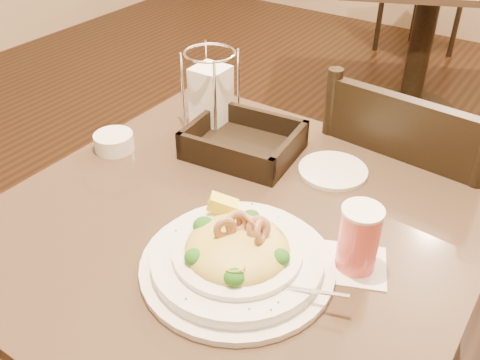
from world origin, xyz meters
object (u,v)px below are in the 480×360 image
Objects in this scene: main_table at (235,303)px; side_plate at (333,171)px; pasta_bowl at (237,255)px; drink_glass at (359,239)px; bread_basket at (244,144)px; butter_ramekin at (114,142)px; napkin_caddy at (211,95)px; dining_chair_near at (401,218)px; background_table at (425,22)px.

side_plate is (0.09, 0.25, 0.25)m from main_table.
pasta_bowl is 2.60× the size of drink_glass.
main_table is 3.44× the size of bread_basket.
side_plate is at bearing 123.36° from drink_glass.
drink_glass is 1.57× the size of butter_ramekin.
napkin_caddy reaches higher than drink_glass.
main_table is 9.81× the size of butter_ramekin.
main_table is 6.25× the size of drink_glass.
background_table is at bearing -69.29° from dining_chair_near.
butter_ramekin is (-0.46, 0.17, -0.01)m from pasta_bowl.
butter_ramekin is at bearing 160.28° from pasta_bowl.
pasta_bowl is at bearing -90.94° from side_plate.
napkin_caddy reaches higher than main_table.
side_plate is (0.21, 0.04, -0.02)m from bread_basket.
dining_chair_near is 0.40m from side_plate.
pasta_bowl is 0.21m from drink_glass.
main_table is 0.56m from dining_chair_near.
background_table is at bearing 87.01° from butter_ramekin.
drink_glass reaches higher than pasta_bowl.
dining_chair_near is at bearing 45.04° from bread_basket.
background_table is at bearing 94.50° from bread_basket.
drink_glass reaches higher than side_plate.
dining_chair_near reaches higher than main_table.
dining_chair_near is at bearing 80.29° from pasta_bowl.
bread_basket is 0.21m from side_plate.
side_plate is at bearing 70.82° from main_table.
dining_chair_near is (0.46, -1.60, -0.02)m from background_table.
pasta_bowl is at bearing -53.22° from main_table.
pasta_bowl is (-0.11, -0.64, 0.30)m from dining_chair_near.
bread_basket is at bearing -85.50° from background_table.
main_table and background_table have the same top height.
butter_ramekin is at bearing -92.99° from background_table.
side_plate is at bearing 10.89° from bread_basket.
background_table is at bearing 97.29° from main_table.
dining_chair_near is at bearing 69.32° from side_plate.
pasta_bowl reaches higher than butter_ramekin.
bread_basket reaches higher than main_table.
dining_chair_near is at bearing 96.38° from drink_glass.
background_table is 2.20m from drink_glass.
butter_ramekin is (-0.26, -0.16, -0.00)m from bread_basket.
dining_chair_near is (0.19, 0.53, -0.02)m from main_table.
background_table is 5.93× the size of napkin_caddy.
side_plate is (-0.16, 0.24, -0.06)m from drink_glass.
drink_glass reaches higher than bread_basket.
main_table is at bearing -60.43° from bread_basket.
napkin_caddy is 0.26m from butter_ramekin.
main_table is at bearing -109.18° from side_plate.
drink_glass is at bearing 35.75° from pasta_bowl.
dining_chair_near reaches higher than background_table.
bread_basket is (-0.31, -0.31, 0.29)m from dining_chair_near.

